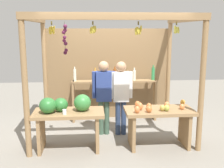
{
  "coord_description": "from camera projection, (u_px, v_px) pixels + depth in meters",
  "views": [
    {
      "loc": [
        -0.44,
        -5.61,
        2.18
      ],
      "look_at": [
        0.0,
        -0.21,
        1.11
      ],
      "focal_mm": 43.87,
      "sensor_mm": 36.0,
      "label": 1
    }
  ],
  "objects": [
    {
      "name": "bottle_shelf_unit",
      "position": [
        115.0,
        89.0,
        6.56
      ],
      "size": [
        2.03,
        0.22,
        1.36
      ],
      "color": "#99754C",
      "rests_on": "ground"
    },
    {
      "name": "market_stall",
      "position": [
        109.0,
        64.0,
        6.13
      ],
      "size": [
        3.17,
        2.18,
        2.46
      ],
      "color": "#99754C",
      "rests_on": "ground"
    },
    {
      "name": "fruit_counter_left",
      "position": [
        67.0,
        114.0,
        4.98
      ],
      "size": [
        1.28,
        0.64,
        1.03
      ],
      "color": "#99754C",
      "rests_on": "ground"
    },
    {
      "name": "vendor_man",
      "position": [
        104.0,
        91.0,
        5.66
      ],
      "size": [
        0.48,
        0.21,
        1.56
      ],
      "rotation": [
        0.0,
        0.0,
        -0.07
      ],
      "color": "#41604C",
      "rests_on": "ground"
    },
    {
      "name": "fruit_counter_right",
      "position": [
        158.0,
        118.0,
        5.14
      ],
      "size": [
        1.28,
        0.64,
        0.87
      ],
      "color": "#99754C",
      "rests_on": "ground"
    },
    {
      "name": "vendor_woman",
      "position": [
        121.0,
        92.0,
        5.65
      ],
      "size": [
        0.48,
        0.21,
        1.55
      ],
      "rotation": [
        0.0,
        0.0,
        0.03
      ],
      "color": "navy",
      "rests_on": "ground"
    },
    {
      "name": "ground_plane",
      "position": [
        111.0,
        132.0,
        5.94
      ],
      "size": [
        12.0,
        12.0,
        0.0
      ],
      "primitive_type": "plane",
      "color": "gray",
      "rests_on": "ground"
    }
  ]
}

